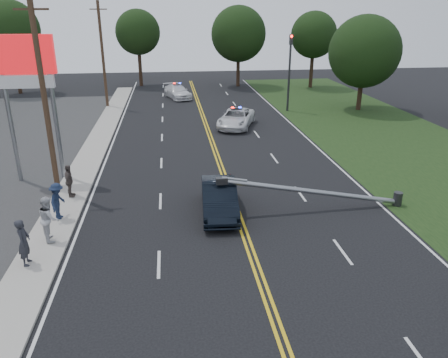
{
  "coord_description": "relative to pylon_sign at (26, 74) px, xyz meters",
  "views": [
    {
      "loc": [
        -3.01,
        -10.7,
        9.2
      ],
      "look_at": [
        -0.61,
        8.37,
        1.7
      ],
      "focal_mm": 35.0,
      "sensor_mm": 36.0,
      "label": 1
    }
  ],
  "objects": [
    {
      "name": "ground",
      "position": [
        10.5,
        -14.0,
        -6.0
      ],
      "size": [
        120.0,
        120.0,
        0.0
      ],
      "primitive_type": "plane",
      "color": "black",
      "rests_on": "ground"
    },
    {
      "name": "sidewalk",
      "position": [
        2.1,
        -4.0,
        -5.94
      ],
      "size": [
        1.8,
        70.0,
        0.12
      ],
      "primitive_type": "cube",
      "color": "#A49F94",
      "rests_on": "ground"
    },
    {
      "name": "centerline_yellow",
      "position": [
        10.5,
        -4.0,
        -5.99
      ],
      "size": [
        0.36,
        80.0,
        0.0
      ],
      "primitive_type": "cube",
      "color": "gold",
      "rests_on": "ground"
    },
    {
      "name": "pylon_sign",
      "position": [
        0.0,
        0.0,
        0.0
      ],
      "size": [
        3.2,
        0.35,
        8.0
      ],
      "color": "gray",
      "rests_on": "ground"
    },
    {
      "name": "traffic_signal",
      "position": [
        18.8,
        16.0,
        -1.79
      ],
      "size": [
        0.28,
        0.41,
        7.05
      ],
      "color": "#2D2D30",
      "rests_on": "ground"
    },
    {
      "name": "fallen_streetlight",
      "position": [
        14.69,
        -6.0,
        -5.08
      ],
      "size": [
        9.36,
        0.44,
        1.91
      ],
      "color": "#2D2D30",
      "rests_on": "ground"
    },
    {
      "name": "utility_pole_mid",
      "position": [
        1.3,
        -2.0,
        -0.91
      ],
      "size": [
        1.6,
        0.28,
        10.0
      ],
      "color": "#382619",
      "rests_on": "ground"
    },
    {
      "name": "utility_pole_far",
      "position": [
        1.3,
        20.0,
        -0.91
      ],
      "size": [
        1.6,
        0.28,
        10.0
      ],
      "color": "#382619",
      "rests_on": "ground"
    },
    {
      "name": "tree_5",
      "position": [
        -9.77,
        29.13,
        1.09
      ],
      "size": [
        6.44,
        6.44,
        10.32
      ],
      "color": "black",
      "rests_on": "ground"
    },
    {
      "name": "tree_6",
      "position": [
        4.01,
        32.87,
        0.54
      ],
      "size": [
        5.47,
        5.47,
        9.29
      ],
      "color": "black",
      "rests_on": "ground"
    },
    {
      "name": "tree_7",
      "position": [
        16.31,
        31.1,
        0.35
      ],
      "size": [
        6.73,
        6.73,
        9.72
      ],
      "color": "black",
      "rests_on": "ground"
    },
    {
      "name": "tree_8",
      "position": [
        25.22,
        28.99,
        0.29
      ],
      "size": [
        5.54,
        5.54,
        9.08
      ],
      "color": "black",
      "rests_on": "ground"
    },
    {
      "name": "tree_9",
      "position": [
        25.84,
        15.67,
        -0.51
      ],
      "size": [
        6.67,
        6.67,
        8.83
      ],
      "color": "black",
      "rests_on": "ground"
    },
    {
      "name": "crashed_sedan",
      "position": [
        9.65,
        -5.72,
        -5.23
      ],
      "size": [
        1.88,
        4.74,
        1.54
      ],
      "primitive_type": "imported",
      "rotation": [
        0.0,
        0.0,
        -0.05
      ],
      "color": "black",
      "rests_on": "ground"
    },
    {
      "name": "emergency_a",
      "position": [
        12.95,
        10.51,
        -5.26
      ],
      "size": [
        4.13,
        5.84,
        1.48
      ],
      "primitive_type": "imported",
      "rotation": [
        0.0,
        0.0,
        -0.35
      ],
      "color": "silver",
      "rests_on": "ground"
    },
    {
      "name": "emergency_b",
      "position": [
        8.42,
        23.81,
        -5.28
      ],
      "size": [
        3.4,
        5.29,
        1.43
      ],
      "primitive_type": "imported",
      "rotation": [
        0.0,
        0.0,
        0.31
      ],
      "color": "silver",
      "rests_on": "ground"
    },
    {
      "name": "bystander_a",
      "position": [
        1.83,
        -9.51,
        -4.95
      ],
      "size": [
        0.46,
        0.69,
        1.86
      ],
      "primitive_type": "imported",
      "rotation": [
        0.0,
        0.0,
        1.6
      ],
      "color": "#26272E",
      "rests_on": "sidewalk"
    },
    {
      "name": "bystander_b",
      "position": [
        2.3,
        -7.65,
        -4.91
      ],
      "size": [
        0.99,
        1.12,
        1.94
      ],
      "primitive_type": "imported",
      "rotation": [
        0.0,
        0.0,
        1.88
      ],
      "color": "#B5B5BA",
      "rests_on": "sidewalk"
    },
    {
      "name": "bystander_c",
      "position": [
        2.19,
        -5.61,
        -5.01
      ],
      "size": [
        0.84,
        1.22,
        1.73
      ],
      "primitive_type": "imported",
      "rotation": [
        0.0,
        0.0,
        1.38
      ],
      "color": "#18243E",
      "rests_on": "sidewalk"
    },
    {
      "name": "bystander_d",
      "position": [
        2.2,
        -3.09,
        -5.02
      ],
      "size": [
        0.45,
        1.02,
        1.71
      ],
      "primitive_type": "imported",
      "rotation": [
        0.0,
        0.0,
        1.54
      ],
      "color": "#504540",
      "rests_on": "sidewalk"
    }
  ]
}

